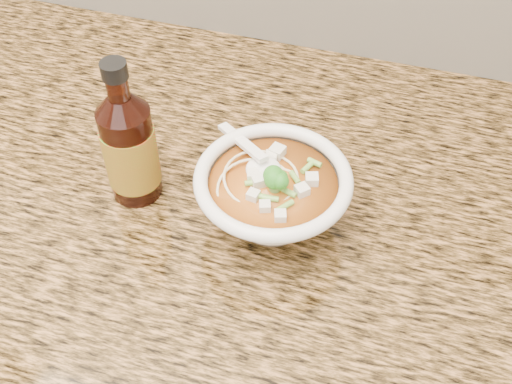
# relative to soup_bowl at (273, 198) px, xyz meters

# --- Properties ---
(cabinet) EXTENTS (4.00, 0.65, 0.86)m
(cabinet) POSITION_rel_soup_bowl_xyz_m (-0.37, 0.05, -0.51)
(cabinet) COLOR black
(cabinet) RESTS_ON ground
(counter_slab) EXTENTS (4.00, 0.68, 0.04)m
(counter_slab) POSITION_rel_soup_bowl_xyz_m (-0.37, 0.05, -0.06)
(counter_slab) COLOR #A66F3D
(counter_slab) RESTS_ON cabinet
(soup_bowl) EXTENTS (0.18, 0.18, 0.10)m
(soup_bowl) POSITION_rel_soup_bowl_xyz_m (0.00, 0.00, 0.00)
(soup_bowl) COLOR white
(soup_bowl) RESTS_ON counter_slab
(hot_sauce_bottle) EXTENTS (0.08, 0.08, 0.19)m
(hot_sauce_bottle) POSITION_rel_soup_bowl_xyz_m (-0.17, 0.00, 0.03)
(hot_sauce_bottle) COLOR black
(hot_sauce_bottle) RESTS_ON counter_slab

